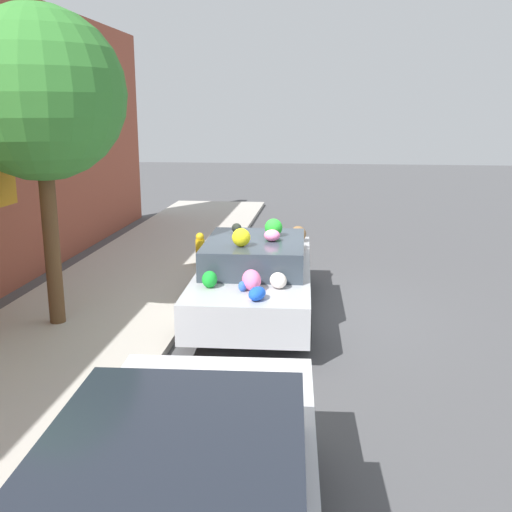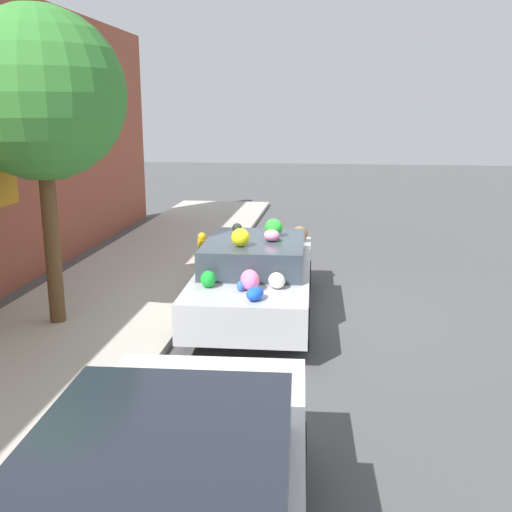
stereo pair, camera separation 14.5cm
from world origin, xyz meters
name	(u,v)px [view 1 (the left image)]	position (x,y,z in m)	size (l,w,h in m)	color
ground_plane	(259,313)	(0.00, 0.00, 0.00)	(60.00, 60.00, 0.00)	#4C4C4F
sidewalk_curb	(105,305)	(0.00, 2.70, 0.06)	(24.00, 3.20, 0.11)	#B2ADA3
street_tree	(39,95)	(-1.08, 3.07, 3.57)	(2.50, 2.50, 4.72)	brown
fire_hydrant	(200,249)	(2.75, 1.57, 0.46)	(0.20, 0.20, 0.70)	gold
art_car	(256,274)	(-0.04, 0.04, 0.70)	(4.63, 1.94, 1.61)	#B7BABF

